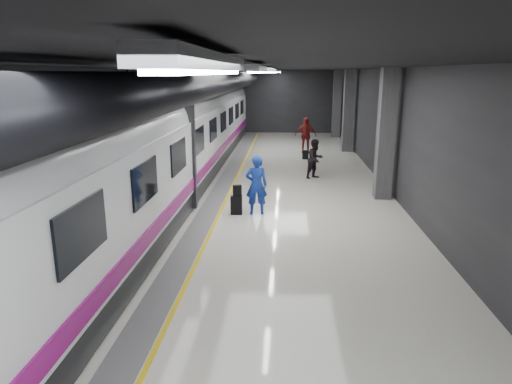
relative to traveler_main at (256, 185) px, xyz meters
name	(u,v)px	position (x,y,z in m)	size (l,w,h in m)	color
ground	(250,212)	(-0.21, 0.22, -0.94)	(40.00, 40.00, 0.00)	silver
platform_hall	(243,98)	(-0.50, 1.17, 2.60)	(10.02, 40.02, 4.51)	black
train	(147,147)	(-3.46, 0.22, 1.13)	(3.05, 38.00, 4.05)	black
traveler_main	(256,185)	(0.00, 0.00, 0.00)	(0.68, 0.45, 1.87)	blue
suitcase_main	(236,205)	(-0.63, -0.07, -0.64)	(0.36, 0.23, 0.58)	black
shoulder_bag	(237,191)	(-0.60, -0.05, -0.18)	(0.27, 0.14, 0.36)	black
traveler_far_a	(315,159)	(2.14, 5.16, -0.11)	(0.80, 0.63, 1.65)	black
traveler_far_b	(305,135)	(1.97, 11.42, 0.05)	(1.15, 0.48, 1.97)	maroon
suitcase_far	(305,155)	(1.91, 9.57, -0.71)	(0.31, 0.20, 0.46)	black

